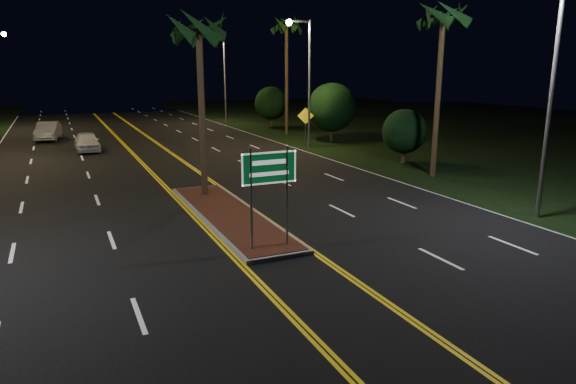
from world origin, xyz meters
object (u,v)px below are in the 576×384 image
highway_sign (269,177)px  car_far (48,130)px  streetlight_right_far (221,69)px  palm_median (199,29)px  median_island (229,215)px  streetlight_right_near (547,69)px  streetlight_right_mid (305,69)px  warning_sign (306,121)px  palm_right_far (287,27)px  shrub_near (404,131)px  shrub_far (271,103)px  car_near (87,140)px  palm_right_near (443,17)px  shrub_mid (332,107)px

highway_sign → car_far: size_ratio=0.63×
streetlight_right_far → palm_median: (-10.61, -31.50, 1.62)m
palm_median → median_island: bearing=-90.0°
streetlight_right_near → car_far: bearing=117.7°
streetlight_right_far → streetlight_right_mid: bearing=-90.0°
warning_sign → palm_right_far: bearing=95.1°
shrub_near → shrub_far: bearing=89.2°
streetlight_right_far → car_far: bearing=-156.4°
streetlight_right_mid → shrub_far: streetlight_right_mid is taller
median_island → streetlight_right_far: 37.00m
median_island → car_near: size_ratio=2.19×
palm_median → warning_sign: palm_median is taller
palm_right_near → shrub_near: palm_right_near is taller
car_near → warning_sign: 15.65m
highway_sign → streetlight_right_near: streetlight_right_near is taller
streetlight_right_near → streetlight_right_far: bearing=90.0°
car_far → palm_median: bearing=-66.6°
palm_right_far → car_near: (-16.77, -3.07, -8.36)m
highway_sign → palm_right_far: size_ratio=0.31×
palm_median → shrub_far: 29.41m
car_far → palm_right_near: bearing=-44.0°
shrub_mid → streetlight_right_mid: bearing=-149.4°
highway_sign → shrub_near: 17.55m
highway_sign → shrub_mid: 25.41m
car_near → palm_median: bearing=-77.0°
highway_sign → car_near: (-3.97, 24.14, -1.62)m
streetlight_right_far → palm_right_near: (1.89, -32.00, 2.56)m
palm_right_near → car_near: size_ratio=1.98×
streetlight_right_far → palm_right_near: palm_right_near is taller
streetlight_right_mid → streetlight_right_far: same height
streetlight_right_mid → car_near: size_ratio=1.92×
streetlight_right_near → streetlight_right_mid: (0.00, 20.00, 0.00)m
palm_right_near → car_far: palm_right_near is taller
palm_right_near → car_far: (-18.98, 24.52, -7.37)m
shrub_near → shrub_far: shrub_far is taller
highway_sign → car_near: 24.51m
median_island → shrub_mid: (14.00, 17.00, 2.64)m
streetlight_right_near → warning_sign: 20.99m
streetlight_right_far → warning_sign: size_ratio=3.12×
streetlight_right_far → car_far: 19.27m
palm_median → shrub_far: palm_median is taller
car_near → streetlight_right_near: bearing=-60.2°
highway_sign → palm_median: bearing=90.0°
shrub_far → car_far: (-20.28, -1.48, -1.49)m
streetlight_right_near → shrub_far: bearing=84.6°
palm_right_far → shrub_near: bearing=-87.5°
car_near → streetlight_right_far: bearing=45.4°
streetlight_right_mid → car_near: streetlight_right_mid is taller
median_island → palm_median: 8.00m
shrub_far → palm_right_near: bearing=-92.9°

